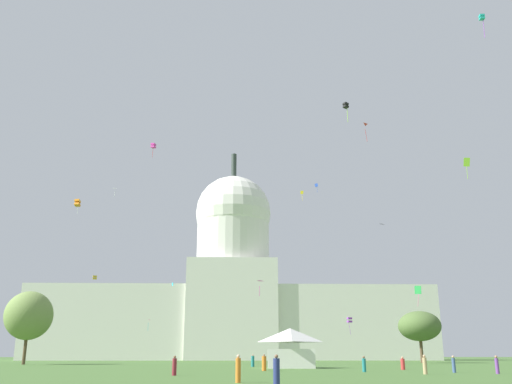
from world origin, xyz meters
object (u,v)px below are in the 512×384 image
at_px(tree_west_mid, 29,316).
at_px(kite_pink_low, 147,322).
at_px(kite_blue_high, 316,186).
at_px(person_red_back_left, 403,364).
at_px(kite_lime_mid, 467,163).
at_px(kite_black_mid, 385,226).
at_px(kite_cyan_low, 173,284).
at_px(person_orange_back_right, 264,363).
at_px(kite_gold_low, 95,277).
at_px(kite_white_high, 115,190).
at_px(person_tan_mid_right, 425,365).
at_px(event_tent, 290,348).
at_px(person_navy_back_center, 276,372).
at_px(person_maroon_lawn_far_right, 174,366).
at_px(kite_magenta_low, 259,284).
at_px(person_teal_edge_east, 253,361).
at_px(kite_red_high, 368,126).
at_px(kite_black_high, 346,106).
at_px(person_teal_mid_center, 364,365).
at_px(tree_east_far, 420,326).
at_px(kite_green_low, 418,291).
at_px(kite_yellow_high, 302,193).
at_px(kite_magenta_high, 153,146).
at_px(kite_orange_mid, 77,203).
at_px(kite_turquoise_high, 482,18).
at_px(person_purple_deep_crowd, 497,365).
at_px(person_orange_lawn_far_left, 238,369).
at_px(capitol_building, 232,299).
at_px(kite_violet_low, 349,320).
at_px(person_denim_near_tree_east, 454,365).

xyz_separation_m(tree_west_mid, kite_pink_low, (13.02, 54.12, 1.95)).
distance_m(tree_west_mid, kite_blue_high, 90.22).
height_order(person_red_back_left, kite_lime_mid, kite_lime_mid).
height_order(kite_black_mid, kite_cyan_low, kite_black_mid).
relative_size(person_orange_back_right, kite_gold_low, 1.66).
bearing_deg(kite_white_high, person_tan_mid_right, -98.66).
relative_size(event_tent, person_navy_back_center, 4.42).
distance_m(person_maroon_lawn_far_right, kite_magenta_low, 58.24).
height_order(person_teal_edge_east, kite_red_high, kite_red_high).
bearing_deg(kite_black_high, person_teal_mid_center, -38.51).
distance_m(tree_west_mid, person_orange_back_right, 58.95).
bearing_deg(person_teal_edge_east, kite_black_high, 48.72).
relative_size(person_red_back_left, person_teal_edge_east, 0.86).
bearing_deg(tree_east_far, event_tent, -125.11).
distance_m(kite_lime_mid, kite_black_high, 25.10).
relative_size(person_teal_edge_east, kite_cyan_low, 2.03).
xyz_separation_m(person_navy_back_center, person_red_back_left, (17.03, 35.03, -0.12)).
bearing_deg(tree_west_mid, person_orange_back_right, -45.46).
distance_m(person_maroon_lawn_far_right, kite_cyan_low, 81.68).
xyz_separation_m(person_teal_edge_east, kite_green_low, (26.56, 5.31, 10.69)).
height_order(person_tan_mid_right, kite_yellow_high, kite_yellow_high).
bearing_deg(person_tan_mid_right, kite_black_high, -161.72).
bearing_deg(event_tent, tree_east_far, 57.62).
distance_m(tree_east_far, kite_magenta_high, 78.17).
bearing_deg(kite_red_high, kite_black_high, -174.94).
distance_m(kite_orange_mid, kite_turquoise_high, 78.29).
relative_size(person_orange_back_right, person_teal_edge_east, 1.00).
bearing_deg(kite_green_low, kite_black_mid, -13.43).
xyz_separation_m(person_purple_deep_crowd, kite_turquoise_high, (12.38, 19.04, 49.34)).
xyz_separation_m(person_orange_lawn_far_left, kite_magenta_low, (3.78, 68.47, 13.68)).
relative_size(kite_white_high, kite_cyan_low, 2.35).
xyz_separation_m(capitol_building, kite_lime_mid, (39.47, -98.69, 12.86)).
bearing_deg(person_teal_mid_center, person_purple_deep_crowd, -49.73).
xyz_separation_m(person_teal_edge_east, kite_red_high, (27.62, 35.51, 51.92)).
bearing_deg(kite_blue_high, kite_lime_mid, 158.08).
bearing_deg(person_tan_mid_right, person_navy_back_center, -21.49).
bearing_deg(tree_east_far, kite_magenta_low, -154.90).
height_order(person_orange_lawn_far_left, kite_violet_low, kite_violet_low).
distance_m(event_tent, person_maroon_lawn_far_right, 29.52).
distance_m(person_denim_near_tree_east, person_teal_edge_east, 33.53).
bearing_deg(kite_lime_mid, kite_green_low, -138.76).
bearing_deg(kite_turquoise_high, event_tent, 173.51).
height_order(person_teal_mid_center, kite_red_high, kite_red_high).
bearing_deg(person_orange_back_right, tree_east_far, 110.83).
bearing_deg(kite_orange_mid, person_orange_lawn_far_left, -57.59).
xyz_separation_m(person_orange_back_right, person_teal_edge_east, (-0.71, 20.61, -0.00)).
distance_m(person_navy_back_center, kite_lime_mid, 71.44).
height_order(person_purple_deep_crowd, person_orange_lawn_far_left, person_orange_lawn_far_left).
height_order(event_tent, person_denim_near_tree_east, event_tent).
height_order(person_teal_mid_center, kite_violet_low, kite_violet_low).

